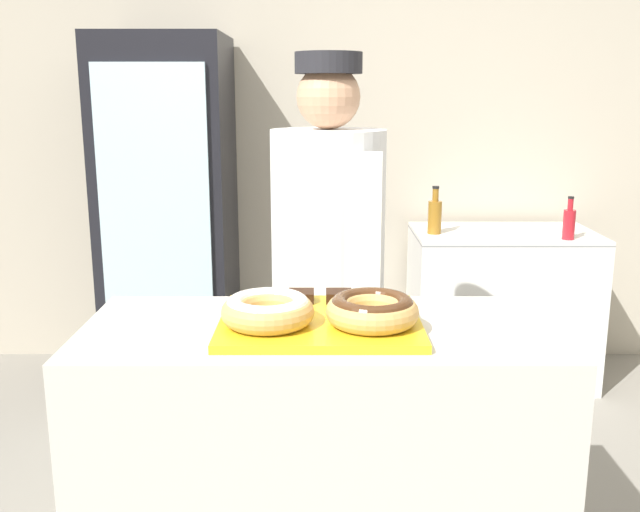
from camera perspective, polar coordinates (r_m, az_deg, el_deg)
name	(u,v)px	position (r m, az deg, el deg)	size (l,w,h in m)	color
wall_back	(319,125)	(4.05, -0.06, 10.48)	(8.00, 0.06, 2.70)	#BCB29E
display_counter	(320,468)	(2.20, 0.01, -16.61)	(1.34, 0.60, 0.88)	beige
serving_tray	(320,322)	(2.01, 0.01, -5.30)	(0.56, 0.46, 0.02)	yellow
donut_light_glaze	(268,309)	(1.95, -4.19, -4.27)	(0.25, 0.25, 0.08)	tan
donut_chocolate_glaze	(372,309)	(1.95, 4.21, -4.26)	(0.25, 0.25, 0.08)	tan
brownie_back_left	(301,296)	(2.16, -1.53, -3.22)	(0.08, 0.08, 0.03)	black
brownie_back_right	(339,296)	(2.16, 1.52, -3.22)	(0.08, 0.08, 0.03)	black
baker_person	(328,282)	(2.55, 0.62, -2.06)	(0.40, 0.40, 1.66)	#4C4C51
beverage_fridge	(169,215)	(3.79, -12.00, 3.23)	(0.64, 0.65, 1.81)	black
chest_freezer	(499,305)	(3.95, 14.16, -3.82)	(0.94, 0.57, 0.81)	white
bottle_amber	(434,215)	(3.71, 9.11, 3.24)	(0.07, 0.07, 0.25)	#99661E
bottle_red	(568,223)	(3.73, 19.24, 2.53)	(0.06, 0.06, 0.21)	red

